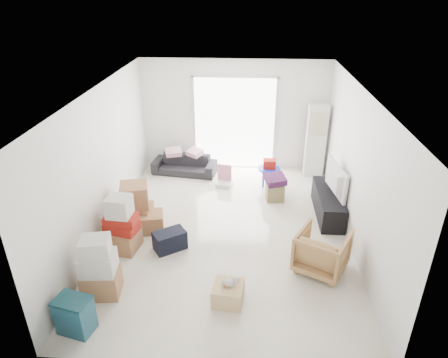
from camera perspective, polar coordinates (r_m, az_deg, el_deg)
room_shell at (r=7.03m, az=0.49°, el=1.71°), size 4.98×6.48×3.18m
sliding_door at (r=9.84m, az=1.51°, el=8.42°), size 2.10×0.04×2.33m
ac_tower at (r=9.78m, az=12.95°, el=5.33°), size 0.45×0.30×1.75m
tv_console at (r=8.36m, az=14.62°, el=-3.41°), size 0.45×1.51×0.50m
television at (r=8.20m, az=14.87°, el=-1.47°), size 0.76×1.13×0.14m
sofa at (r=9.85m, az=-5.69°, el=2.46°), size 1.60×0.66×0.61m
pillow_left at (r=9.80m, az=-7.27°, el=4.54°), size 0.46×0.40×0.12m
pillow_right at (r=9.72m, az=-4.24°, el=4.48°), size 0.44×0.43×0.12m
armchair at (r=6.75m, az=13.85°, el=-9.76°), size 1.01×0.99×0.78m
storage_bins at (r=6.00m, az=-20.54°, el=-17.74°), size 0.54×0.43×0.55m
box_stack_a at (r=6.36m, az=-17.38°, el=-12.24°), size 0.59×0.51×1.00m
box_stack_b at (r=7.21m, az=-14.39°, el=-6.65°), size 0.63×0.59×1.04m
box_stack_c at (r=7.85m, az=-12.53°, el=-3.74°), size 0.61×0.61×0.88m
loose_box at (r=7.76m, az=-10.28°, el=-6.04°), size 0.51×0.51×0.36m
duffel_bag at (r=7.20m, az=-7.74°, el=-8.68°), size 0.64×0.58×0.35m
ottoman at (r=8.74m, az=7.24°, el=-1.77°), size 0.41×0.41×0.37m
blanket at (r=8.62m, az=7.34°, el=-0.27°), size 0.50×0.50×0.14m
kids_table at (r=9.21m, az=6.48°, el=1.69°), size 0.51×0.51×0.64m
toy_walker at (r=9.30m, az=0.05°, el=-0.10°), size 0.41×0.38×0.48m
wood_crate at (r=6.14m, az=0.59°, el=-16.01°), size 0.49×0.49×0.29m
plush_bunny at (r=6.01m, az=0.89°, el=-14.51°), size 0.27×0.15×0.13m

